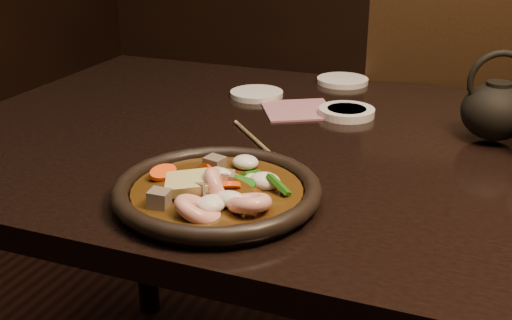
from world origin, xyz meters
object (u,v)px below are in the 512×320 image
at_px(teapot, 496,108).
at_px(plate, 217,192).
at_px(table, 379,191).
at_px(chair, 441,157).

bearing_deg(teapot, plate, -146.95).
height_order(table, plate, plate).
bearing_deg(table, plate, -121.68).
bearing_deg(plate, teapot, 49.29).
relative_size(table, teapot, 10.15).
xyz_separation_m(table, teapot, (0.17, 0.12, 0.14)).
bearing_deg(table, teapot, 34.51).
distance_m(table, plate, 0.35).
height_order(chair, plate, chair).
xyz_separation_m(chair, plate, (-0.23, -0.90, 0.25)).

